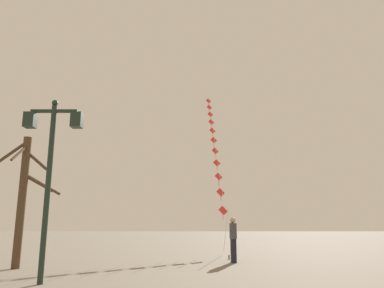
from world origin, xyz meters
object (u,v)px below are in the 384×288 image
(kite_train, at_px, (213,146))
(bare_tree, at_px, (21,195))
(twin_lantern_lamp_post, at_px, (49,152))
(kite_flyer, at_px, (231,238))

(kite_train, xyz_separation_m, bare_tree, (-7.29, -11.68, -4.28))
(twin_lantern_lamp_post, distance_m, kite_train, 16.25)
(twin_lantern_lamp_post, bearing_deg, kite_flyer, 45.67)
(twin_lantern_lamp_post, height_order, bare_tree, twin_lantern_lamp_post)
(kite_train, height_order, bare_tree, kite_train)
(twin_lantern_lamp_post, relative_size, kite_flyer, 2.73)
(twin_lantern_lamp_post, distance_m, bare_tree, 4.04)
(kite_train, xyz_separation_m, kite_flyer, (0.09, -9.63, -5.77))
(bare_tree, bearing_deg, kite_flyer, 15.50)
(twin_lantern_lamp_post, distance_m, kite_flyer, 7.88)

